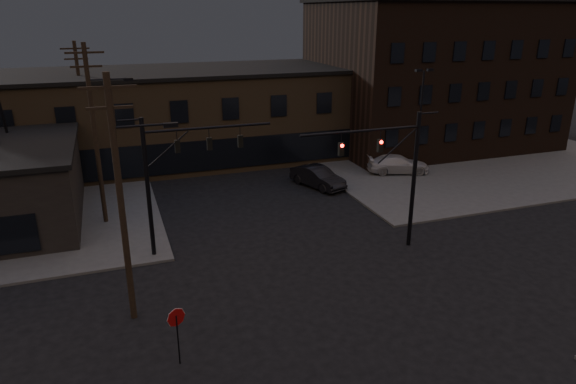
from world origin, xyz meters
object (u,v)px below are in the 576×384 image
(parked_car_lot_a, at_px, (389,147))
(car_crossing, at_px, (318,177))
(traffic_signal_near, at_px, (397,168))
(stop_sign, at_px, (177,323))
(traffic_signal_far, at_px, (171,170))
(parked_car_lot_b, at_px, (398,164))

(parked_car_lot_a, height_order, car_crossing, parked_car_lot_a)
(traffic_signal_near, height_order, parked_car_lot_a, traffic_signal_near)
(stop_sign, bearing_deg, parked_car_lot_a, 46.06)
(traffic_signal_near, distance_m, car_crossing, 12.43)
(stop_sign, bearing_deg, traffic_signal_far, 82.68)
(stop_sign, bearing_deg, parked_car_lot_b, 41.82)
(parked_car_lot_a, bearing_deg, parked_car_lot_b, 174.66)
(stop_sign, height_order, parked_car_lot_b, stop_sign)
(traffic_signal_far, height_order, parked_car_lot_b, traffic_signal_far)
(traffic_signal_near, relative_size, car_crossing, 1.62)
(stop_sign, distance_m, parked_car_lot_a, 33.63)
(traffic_signal_far, xyz_separation_m, parked_car_lot_a, (22.04, 14.22, -4.06))
(traffic_signal_near, distance_m, traffic_signal_far, 12.57)
(traffic_signal_far, relative_size, parked_car_lot_b, 1.54)
(parked_car_lot_b, distance_m, car_crossing, 7.78)
(traffic_signal_near, bearing_deg, traffic_signal_far, 163.83)
(traffic_signal_near, height_order, traffic_signal_far, same)
(traffic_signal_far, distance_m, parked_car_lot_a, 26.54)
(traffic_signal_far, bearing_deg, parked_car_lot_a, 32.82)
(car_crossing, bearing_deg, traffic_signal_near, -111.37)
(traffic_signal_near, height_order, stop_sign, traffic_signal_near)
(traffic_signal_far, bearing_deg, car_crossing, 33.95)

